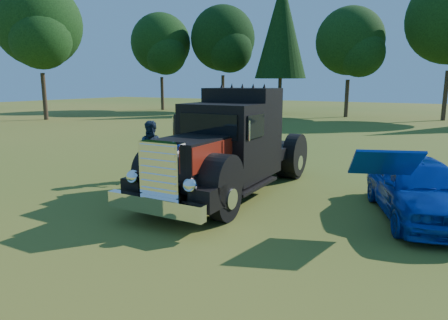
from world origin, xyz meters
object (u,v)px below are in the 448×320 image
hotrod_coupe (418,187)px  spectator_near (183,163)px  diamond_t_truck (228,150)px  spectator_far (153,151)px  distant_teal_car (249,108)px

hotrod_coupe → spectator_near: hotrod_coupe is taller
hotrod_coupe → spectator_near: bearing=-175.4°
diamond_t_truck → spectator_far: bearing=176.2°
spectator_far → spectator_near: bearing=-51.5°
hotrod_coupe → spectator_far: spectator_far is taller
diamond_t_truck → distant_teal_car: size_ratio=1.77×
spectator_near → spectator_far: spectator_far is taller
hotrod_coupe → spectator_far: (-7.77, -0.14, 0.24)m
diamond_t_truck → hotrod_coupe: size_ratio=1.53×
spectator_near → distant_teal_car: spectator_near is taller
diamond_t_truck → hotrod_coupe: 4.94m
spectator_far → distant_teal_car: (-8.86, 25.64, -0.31)m
spectator_near → spectator_far: size_ratio=0.81×
diamond_t_truck → spectator_near: 1.52m
diamond_t_truck → distant_teal_car: (-11.73, 25.83, -0.61)m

